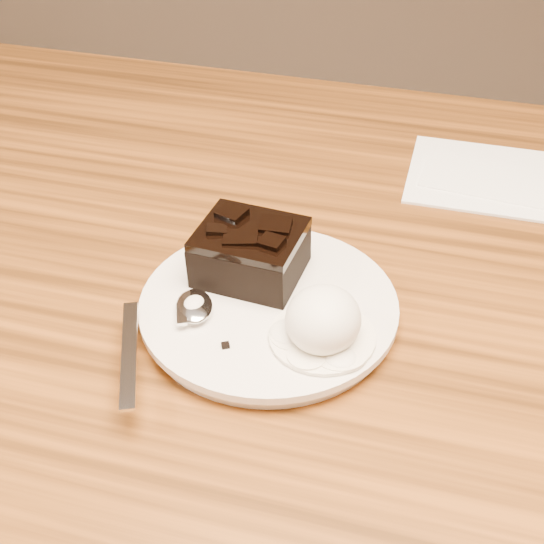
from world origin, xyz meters
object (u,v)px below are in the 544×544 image
(dining_table, at_px, (275,507))
(spoon, at_px, (194,308))
(napkin, at_px, (477,175))
(brownie, at_px, (250,255))
(plate, at_px, (269,309))
(ice_cream_scoop, at_px, (323,319))

(dining_table, bearing_deg, spoon, -111.83)
(dining_table, relative_size, spoon, 7.19)
(dining_table, xyz_separation_m, napkin, (0.17, 0.20, 0.38))
(spoon, xyz_separation_m, napkin, (0.21, 0.30, -0.02))
(dining_table, bearing_deg, napkin, 50.54)
(dining_table, relative_size, brownie, 14.37)
(dining_table, height_order, spoon, spoon)
(dining_table, distance_m, napkin, 0.46)
(plate, relative_size, ice_cream_scoop, 3.44)
(napkin, bearing_deg, plate, -119.23)
(plate, distance_m, spoon, 0.06)
(dining_table, xyz_separation_m, spoon, (-0.04, -0.10, 0.40))
(plate, relative_size, spoon, 1.26)
(dining_table, bearing_deg, plate, -79.82)
(plate, height_order, ice_cream_scoop, ice_cream_scoop)
(ice_cream_scoop, height_order, spoon, ice_cream_scoop)
(spoon, bearing_deg, dining_table, 45.38)
(brownie, relative_size, spoon, 0.50)
(brownie, bearing_deg, napkin, 53.81)
(brownie, xyz_separation_m, ice_cream_scoop, (0.08, -0.06, 0.00))
(plate, xyz_separation_m, ice_cream_scoop, (0.05, -0.03, 0.03))
(plate, xyz_separation_m, napkin, (0.15, 0.27, -0.01))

